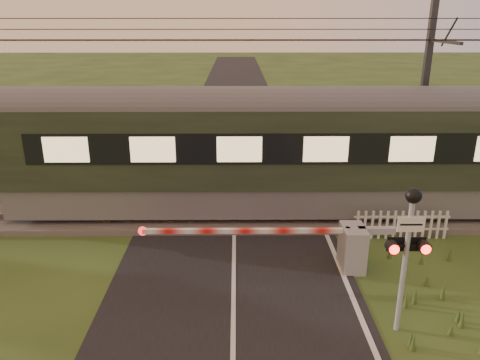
{
  "coord_description": "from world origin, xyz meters",
  "views": [
    {
      "loc": [
        0.08,
        -7.73,
        6.15
      ],
      "look_at": [
        0.16,
        3.2,
        2.32
      ],
      "focal_mm": 35.0,
      "sensor_mm": 36.0,
      "label": 1
    }
  ],
  "objects_px": {
    "boom_gate": "(342,245)",
    "catenary_mast": "(424,96)",
    "crossing_signal": "(408,236)",
    "picket_fence": "(402,225)"
  },
  "relations": [
    {
      "from": "boom_gate",
      "to": "catenary_mast",
      "type": "relative_size",
      "value": 0.96
    },
    {
      "from": "catenary_mast",
      "to": "boom_gate",
      "type": "bearing_deg",
      "value": -124.09
    },
    {
      "from": "crossing_signal",
      "to": "boom_gate",
      "type": "bearing_deg",
      "value": 103.87
    },
    {
      "from": "crossing_signal",
      "to": "catenary_mast",
      "type": "relative_size",
      "value": 0.46
    },
    {
      "from": "boom_gate",
      "to": "picket_fence",
      "type": "height_order",
      "value": "boom_gate"
    },
    {
      "from": "catenary_mast",
      "to": "crossing_signal",
      "type": "bearing_deg",
      "value": -111.56
    },
    {
      "from": "boom_gate",
      "to": "picket_fence",
      "type": "relative_size",
      "value": 2.33
    },
    {
      "from": "crossing_signal",
      "to": "picket_fence",
      "type": "bearing_deg",
      "value": 70.7
    },
    {
      "from": "crossing_signal",
      "to": "catenary_mast",
      "type": "bearing_deg",
      "value": 68.44
    },
    {
      "from": "picket_fence",
      "to": "catenary_mast",
      "type": "height_order",
      "value": "catenary_mast"
    }
  ]
}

